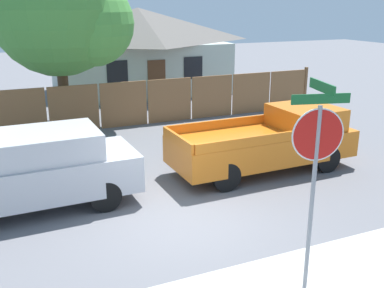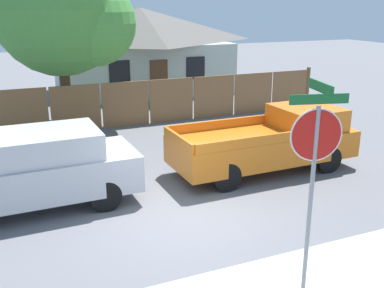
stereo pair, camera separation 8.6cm
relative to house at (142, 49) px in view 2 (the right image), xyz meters
The scene contains 7 objects.
ground_plane 15.79m from the house, 103.67° to the right, with size 80.00×80.00×0.00m, color slate.
wooden_fence 6.98m from the house, 97.17° to the right, with size 13.44×0.12×1.84m.
house is the anchor object (origin of this frame).
oak_tree 7.91m from the house, 127.27° to the right, with size 5.06×4.82×6.81m.
red_suv 14.82m from the house, 117.18° to the right, with size 4.92×2.04×1.83m.
orange_pickup 13.20m from the house, 90.95° to the right, with size 5.34×2.08×1.75m.
stop_sign 18.49m from the house, 98.75° to the right, with size 0.90×0.81×3.53m.
Camera 2 is at (-3.38, -8.32, 4.62)m, focal length 42.00 mm.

